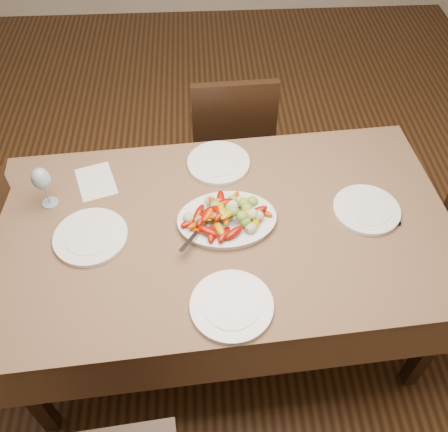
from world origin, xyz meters
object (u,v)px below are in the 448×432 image
at_px(serving_platter, 227,221).
at_px(wine_glass, 44,186).
at_px(plate_right, 366,210).
at_px(plate_left, 91,237).
at_px(dining_table, 224,279).
at_px(plate_near, 232,306).
at_px(chair_far, 230,136).
at_px(plate_far, 219,163).

bearing_deg(serving_platter, wine_glass, 168.63).
bearing_deg(plate_right, plate_left, -175.99).
height_order(dining_table, plate_left, plate_left).
relative_size(plate_right, plate_near, 0.92).
bearing_deg(dining_table, plate_right, 4.48).
relative_size(chair_far, plate_right, 3.49).
distance_m(chair_far, plate_right, 1.02).
xyz_separation_m(dining_table, plate_near, (0.01, -0.37, 0.39)).
relative_size(plate_right, plate_far, 0.97).
relative_size(dining_table, plate_near, 6.25).
relative_size(dining_table, plate_far, 6.59).
bearing_deg(chair_far, dining_table, 82.04).
distance_m(serving_platter, plate_right, 0.57).
height_order(plate_right, plate_far, same).
distance_m(chair_far, plate_left, 1.14).
distance_m(dining_table, plate_near, 0.54).
xyz_separation_m(chair_far, plate_left, (-0.61, -0.92, 0.29)).
bearing_deg(plate_right, plate_near, -144.31).
xyz_separation_m(plate_left, wine_glass, (-0.19, 0.20, 0.09)).
height_order(dining_table, wine_glass, wine_glass).
bearing_deg(plate_near, serving_platter, 88.94).
height_order(serving_platter, plate_far, serving_platter).
bearing_deg(plate_far, serving_platter, -87.21).
xyz_separation_m(dining_table, chair_far, (0.08, 0.89, 0.10)).
height_order(plate_near, wine_glass, wine_glass).
bearing_deg(plate_far, plate_near, -89.27).
distance_m(plate_left, plate_right, 1.11).
bearing_deg(plate_right, dining_table, -175.52).
height_order(dining_table, chair_far, chair_far).
bearing_deg(dining_table, plate_left, -176.51).
distance_m(serving_platter, plate_near, 0.39).
bearing_deg(chair_far, wine_glass, 39.60).
distance_m(chair_far, plate_near, 1.29).
xyz_separation_m(plate_left, plate_near, (0.53, -0.34, 0.00)).
bearing_deg(plate_near, plate_right, 35.69).
xyz_separation_m(plate_far, plate_near, (0.01, -0.73, 0.00)).
bearing_deg(serving_platter, dining_table, -124.80).
relative_size(chair_far, wine_glass, 4.64).
xyz_separation_m(chair_far, plate_near, (-0.08, -1.26, 0.29)).
distance_m(serving_platter, plate_far, 0.34).
distance_m(dining_table, wine_glass, 0.88).
relative_size(plate_far, wine_glass, 1.36).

